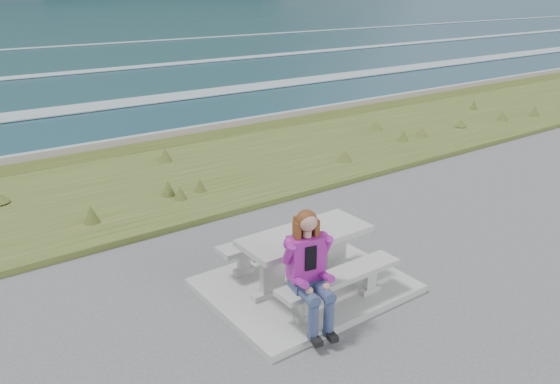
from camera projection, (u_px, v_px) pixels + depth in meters
The scene contains 7 objects.
concrete_slab at pixel (305, 285), 7.51m from camera, with size 2.60×2.10×0.10m, color #9C9B97.
picnic_table at pixel (305, 244), 7.28m from camera, with size 1.80×0.75×0.75m.
bench_landward at pixel (340, 281), 6.83m from camera, with size 1.80×0.35×0.45m.
bench_seaward at pixel (275, 241), 7.89m from camera, with size 1.80×0.35×0.45m.
grass_verge at pixel (156, 187), 11.31m from camera, with size 160.00×4.50×0.22m, color #3D4F1D.
shore_drop at pixel (107, 154), 13.51m from camera, with size 160.00×0.80×2.20m, color brown.
seated_woman at pixel (311, 287), 6.36m from camera, with size 0.54×0.78×1.44m.
Camera 1 is at (-4.11, -5.12, 3.93)m, focal length 35.00 mm.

